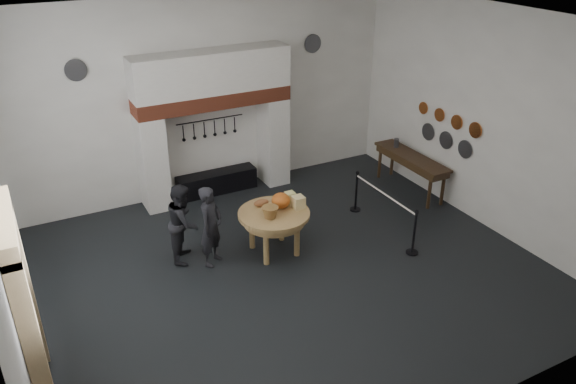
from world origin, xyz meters
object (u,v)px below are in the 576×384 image
visitor_near (211,226)px  work_table (274,214)px  iron_range (217,182)px  barrier_post_far (356,192)px  visitor_far (183,222)px  barrier_post_near (414,233)px  side_table (412,157)px

visitor_near → work_table: bearing=-50.7°
iron_range → barrier_post_far: 3.35m
visitor_near → barrier_post_far: visitor_near is taller
visitor_far → iron_range: bearing=-6.5°
work_table → barrier_post_near: size_ratio=1.54×
visitor_far → barrier_post_far: visitor_far is taller
iron_range → visitor_near: bearing=-112.6°
iron_range → side_table: side_table is taller
visitor_near → barrier_post_far: size_ratio=1.76×
visitor_far → barrier_post_near: 4.42m
iron_range → barrier_post_far: (2.41, -2.31, 0.20)m
iron_range → side_table: (4.10, -2.06, 0.62)m
work_table → barrier_post_near: barrier_post_near is taller
iron_range → work_table: size_ratio=1.37×
visitor_near → side_table: visitor_near is taller
work_table → barrier_post_far: bearing=16.2°
work_table → visitor_far: bearing=159.6°
iron_range → visitor_near: (-1.17, -2.80, 0.54)m
visitor_near → visitor_far: (-0.40, 0.40, -0.01)m
side_table → barrier_post_near: size_ratio=2.44×
visitor_near → barrier_post_near: (3.58, -1.51, -0.34)m
barrier_post_near → visitor_far: bearing=154.3°
visitor_far → barrier_post_near: bearing=-89.1°
work_table → barrier_post_far: size_ratio=1.54×
side_table → visitor_near: bearing=-172.0°
iron_range → side_table: bearing=-26.7°
visitor_far → side_table: size_ratio=0.71×
iron_range → visitor_far: visitor_far is taller
visitor_far → visitor_near: bearing=-108.4°
side_table → barrier_post_near: 2.84m
visitor_far → barrier_post_far: size_ratio=1.73×
iron_range → work_table: work_table is taller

